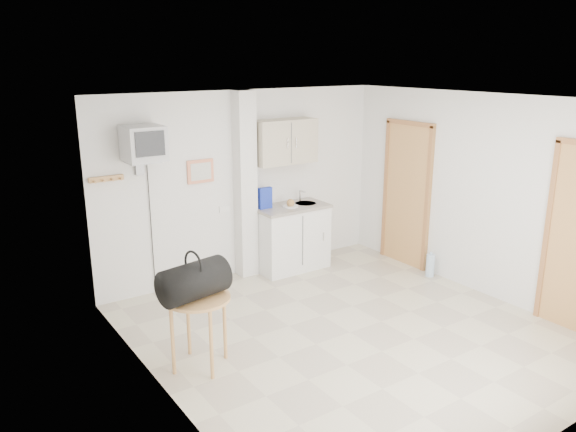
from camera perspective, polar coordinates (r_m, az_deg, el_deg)
ground at (r=6.30m, az=6.32°, el=-11.67°), size 4.50×4.50×0.00m
room_envelope at (r=5.98m, az=7.96°, el=2.51°), size 4.24×4.54×2.55m
kitchenette at (r=7.82m, az=0.15°, el=0.27°), size 1.03×0.58×2.10m
crt_television at (r=6.69m, az=-14.48°, el=7.04°), size 0.44×0.45×2.15m
round_table at (r=5.44m, az=-9.12°, el=-9.07°), size 0.62×0.62×0.73m
duffel_bag at (r=5.29m, az=-9.53°, el=-6.51°), size 0.69×0.46×0.47m
water_bottle at (r=7.95m, az=14.26°, el=-4.87°), size 0.12×0.12×0.35m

